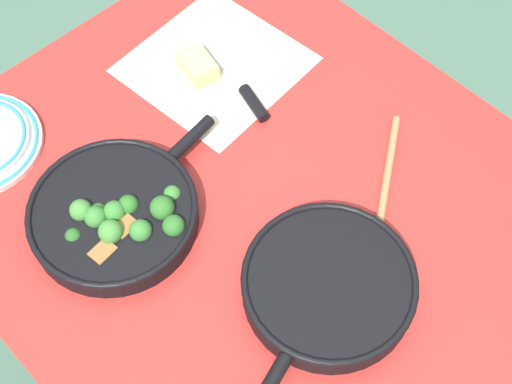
# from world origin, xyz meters

# --- Properties ---
(ground_plane) EXTENTS (14.00, 14.00, 0.00)m
(ground_plane) POSITION_xyz_m (0.00, 0.00, 0.00)
(ground_plane) COLOR #476B56
(dining_table_red) EXTENTS (1.14, 0.96, 0.74)m
(dining_table_red) POSITION_xyz_m (0.00, 0.00, 0.66)
(dining_table_red) COLOR #B72D28
(dining_table_red) RESTS_ON ground_plane
(skillet_broccoli) EXTENTS (0.30, 0.41, 0.07)m
(skillet_broccoli) POSITION_xyz_m (0.13, 0.21, 0.76)
(skillet_broccoli) COLOR black
(skillet_broccoli) RESTS_ON dining_table_red
(skillet_eggs) EXTENTS (0.29, 0.44, 0.05)m
(skillet_eggs) POSITION_xyz_m (-0.22, 0.04, 0.76)
(skillet_eggs) COLOR black
(skillet_eggs) RESTS_ON dining_table_red
(wooden_spoon) EXTENTS (0.23, 0.34, 0.02)m
(wooden_spoon) POSITION_xyz_m (-0.19, -0.12, 0.74)
(wooden_spoon) COLOR #A87A4C
(wooden_spoon) RESTS_ON dining_table_red
(parchment_sheet) EXTENTS (0.34, 0.34, 0.00)m
(parchment_sheet) POSITION_xyz_m (0.29, -0.16, 0.74)
(parchment_sheet) COLOR beige
(parchment_sheet) RESTS_ON dining_table_red
(grater_knife) EXTENTS (0.28, 0.10, 0.02)m
(grater_knife) POSITION_xyz_m (0.21, -0.16, 0.74)
(grater_knife) COLOR silver
(grater_knife) RESTS_ON dining_table_red
(cheese_block) EXTENTS (0.09, 0.07, 0.04)m
(cheese_block) POSITION_xyz_m (0.29, -0.12, 0.76)
(cheese_block) COLOR #EFD67A
(cheese_block) RESTS_ON dining_table_red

